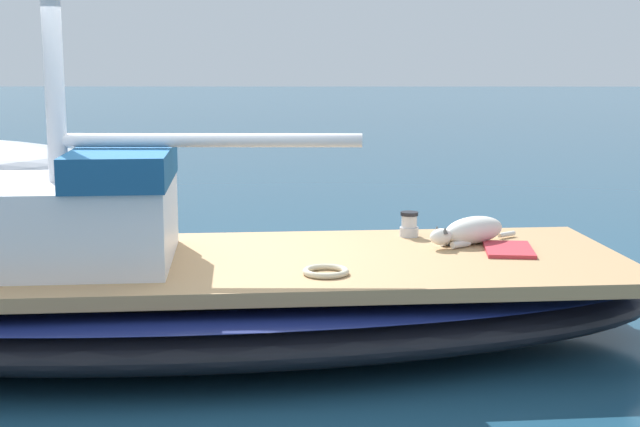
{
  "coord_description": "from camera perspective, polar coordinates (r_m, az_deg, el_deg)",
  "views": [
    {
      "loc": [
        -6.59,
        -1.05,
        2.15
      ],
      "look_at": [
        0.0,
        -1.0,
        1.01
      ],
      "focal_mm": 50.89,
      "sensor_mm": 36.0,
      "label": 1
    }
  ],
  "objects": [
    {
      "name": "deck_towel",
      "position": [
        7.2,
        11.78,
        -2.23
      ],
      "size": [
        0.59,
        0.41,
        0.03
      ],
      "primitive_type": "cube",
      "rotation": [
        0.0,
        0.0,
        -0.09
      ],
      "color": "#C6333D",
      "rests_on": "sailboat_main"
    },
    {
      "name": "sailboat_main",
      "position": [
        6.92,
        -8.35,
        -5.5
      ],
      "size": [
        3.2,
        7.45,
        0.66
      ],
      "color": "black",
      "rests_on": "ground"
    },
    {
      "name": "dog_white",
      "position": [
        7.4,
        9.46,
        -1.09
      ],
      "size": [
        0.64,
        0.81,
        0.22
      ],
      "color": "silver",
      "rests_on": "sailboat_main"
    },
    {
      "name": "deck_winch",
      "position": [
        7.65,
        5.63,
        -0.72
      ],
      "size": [
        0.16,
        0.16,
        0.21
      ],
      "color": "#B7B7BC",
      "rests_on": "sailboat_main"
    },
    {
      "name": "cabin_house",
      "position": [
        6.92,
        -17.76,
        -0.18
      ],
      "size": [
        1.61,
        2.35,
        0.84
      ],
      "color": "silver",
      "rests_on": "sailboat_main"
    },
    {
      "name": "ground_plane",
      "position": [
        7.02,
        -8.28,
        -8.14
      ],
      "size": [
        120.0,
        120.0,
        0.0
      ],
      "primitive_type": "plane",
      "color": "navy"
    },
    {
      "name": "coiled_rope",
      "position": [
        6.3,
        0.37,
        -3.66
      ],
      "size": [
        0.32,
        0.32,
        0.04
      ],
      "primitive_type": "torus",
      "color": "beige",
      "rests_on": "sailboat_main"
    }
  ]
}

